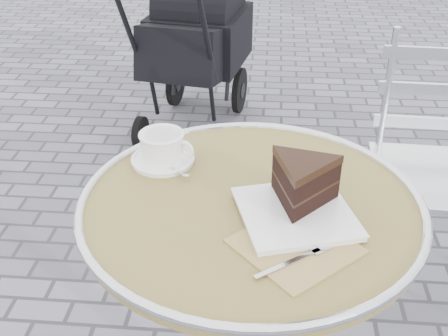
# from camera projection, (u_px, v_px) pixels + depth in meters

# --- Properties ---
(cafe_table) EXTENTS (0.72, 0.72, 0.74)m
(cafe_table) POSITION_uv_depth(u_px,v_px,m) (249.00, 262.00, 1.25)
(cafe_table) COLOR silver
(cafe_table) RESTS_ON ground
(cappuccino_set) EXTENTS (0.15, 0.15, 0.07)m
(cappuccino_set) POSITION_uv_depth(u_px,v_px,m) (163.00, 150.00, 1.28)
(cappuccino_set) COLOR white
(cappuccino_set) RESTS_ON cafe_table
(cake_plate_set) EXTENTS (0.27, 0.36, 0.11)m
(cake_plate_set) POSITION_uv_depth(u_px,v_px,m) (301.00, 189.00, 1.10)
(cake_plate_set) COLOR #A18358
(cake_plate_set) RESTS_ON cafe_table
(bistro_chair) EXTENTS (0.41, 0.41, 0.88)m
(bistro_chair) POSITION_uv_depth(u_px,v_px,m) (438.00, 139.00, 1.80)
(bistro_chair) COLOR silver
(bistro_chair) RESTS_ON ground
(baby_stroller) EXTENTS (0.56, 0.97, 0.95)m
(baby_stroller) POSITION_uv_depth(u_px,v_px,m) (195.00, 49.00, 2.90)
(baby_stroller) COLOR black
(baby_stroller) RESTS_ON ground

